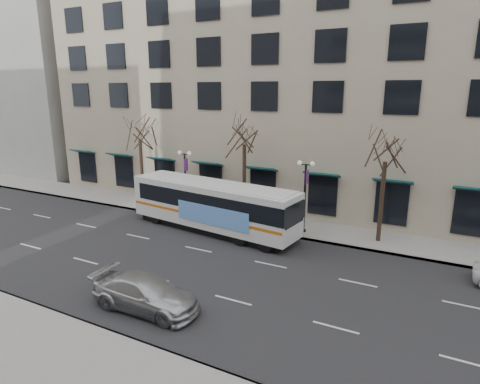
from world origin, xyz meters
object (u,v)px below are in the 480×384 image
Objects in this scene: tree_far_right at (386,147)px; lamp_post_left at (185,179)px; city_bus at (213,205)px; silver_car at (146,293)px; tree_far_left at (139,129)px; tree_far_mid at (244,132)px; lamp_post_right at (305,193)px.

tree_far_right is 15.40m from lamp_post_left.
lamp_post_left reaches higher than city_bus.
silver_car is at bearing -121.20° from tree_far_right.
tree_far_left is 20.00m from tree_far_right.
silver_car is at bearing -62.54° from lamp_post_left.
city_bus is (4.05, -2.42, -1.00)m from lamp_post_left.
tree_far_mid is 6.40m from lamp_post_left.
tree_far_right is at bearing 2.29° from lamp_post_left.
tree_far_right is 0.60× the size of city_bus.
tree_far_left reaches higher than silver_car.
silver_car is at bearing -68.36° from city_bus.
tree_far_right is 6.11m from lamp_post_right.
city_bus is at bearing -164.59° from tree_far_right.
tree_far_mid is 1.61× the size of silver_car.
city_bus is (9.06, -3.02, -4.76)m from tree_far_left.
lamp_post_right is (5.01, -0.60, -3.96)m from tree_far_mid.
tree_far_mid is 15.02m from silver_car.
lamp_post_left is (-4.99, -0.60, -3.96)m from tree_far_mid.
tree_far_mid is 0.64× the size of city_bus.
tree_far_right is 1.55× the size of lamp_post_left.
lamp_post_left is 0.39× the size of city_bus.
lamp_post_right is at bearing -2.29° from tree_far_left.
city_bus is 2.52× the size of silver_car.
lamp_post_left is 10.00m from lamp_post_right.
tree_far_left is 10.67m from city_bus.
lamp_post_right is 6.50m from city_bus.
tree_far_left is 0.62× the size of city_bus.
tree_far_left is 1.03× the size of tree_far_right.
tree_far_left is 0.98× the size of tree_far_mid.
tree_far_mid reaches higher than city_bus.
lamp_post_right is 0.98× the size of silver_car.
tree_far_right reaches higher than lamp_post_right.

